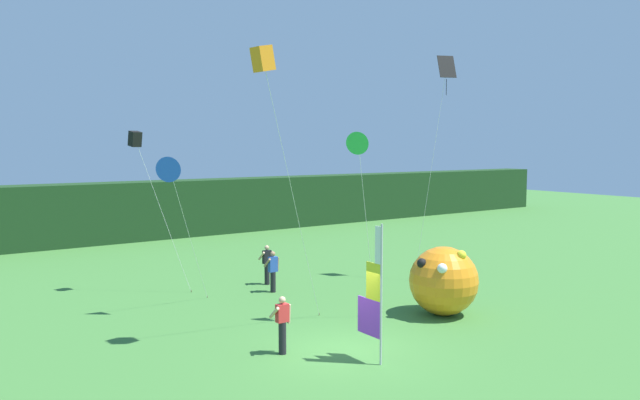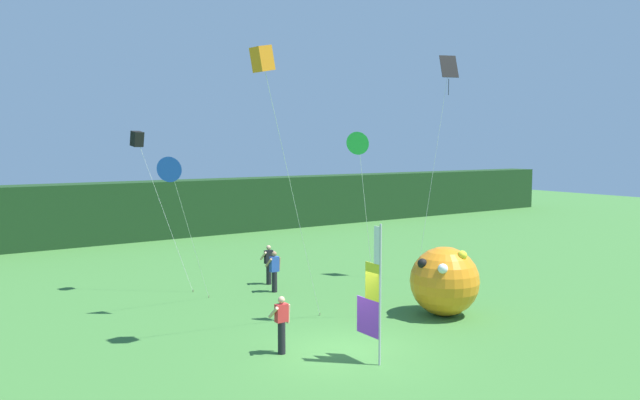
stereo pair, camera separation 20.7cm
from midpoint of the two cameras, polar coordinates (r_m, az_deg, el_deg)
ground_plane at (r=18.12m, az=2.14°, el=-14.09°), size 120.00×120.00×0.00m
distant_treeline at (r=39.78m, az=-19.71°, el=-1.13°), size 80.00×2.40×3.68m
banner_flag at (r=16.93m, az=4.74°, el=-8.93°), size 0.06×1.03×3.87m
person_near_banner at (r=17.78m, az=-3.89°, el=-11.44°), size 0.55×0.48×1.68m
person_mid_field at (r=26.38m, az=-5.21°, el=-5.94°), size 0.55×0.48×1.70m
person_far_left at (r=25.01m, az=-4.67°, el=-6.59°), size 0.55×0.48×1.68m
inflatable_balloon at (r=22.01m, az=11.22°, el=-7.42°), size 2.43×2.43×2.43m
kite_blue_delta_0 at (r=21.54m, az=-14.14°, el=2.83°), size 2.58×2.18×5.63m
kite_green_delta_1 at (r=20.11m, az=3.32°, el=5.34°), size 1.41×0.87×6.47m
kite_black_box_2 at (r=25.47m, az=-17.12°, el=5.41°), size 2.01×1.50×6.56m
kite_orange_box_3 at (r=17.78m, az=-5.69°, el=12.88°), size 3.64×2.21×8.80m
kite_black_diamond_4 at (r=27.71m, az=11.43°, el=11.30°), size 1.91×0.69×9.90m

